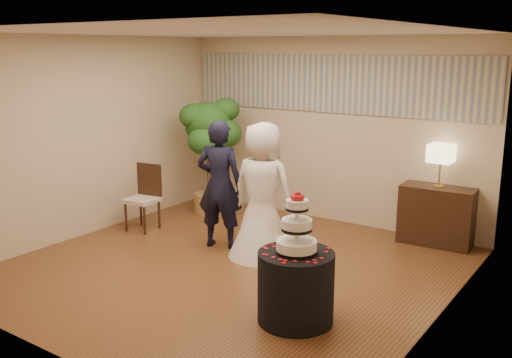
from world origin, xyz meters
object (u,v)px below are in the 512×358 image
Objects in this scene: cake_table at (296,287)px; console at (436,216)px; table_lamp at (440,166)px; ficus_tree at (209,155)px; groom at (220,184)px; wedding_cake at (297,222)px; side_chair at (142,198)px; bride at (263,190)px.

console reaches higher than cake_table.
console is 1.66× the size of table_lamp.
groom is at bearing -45.76° from ficus_tree.
groom is 2.31× the size of cake_table.
groom is 2.82× the size of wedding_cake.
console is 0.51× the size of ficus_tree.
groom is at bearing -3.25° from side_chair.
bride is 2.09m from side_chair.
side_chair is at bearing -156.87° from console.
console is (1.69, 1.71, -0.47)m from bride.
console is (0.41, 3.03, 0.05)m from cake_table.
side_chair is at bearing 160.28° from cake_table.
table_lamp is at bearing 19.14° from side_chair.
side_chair is at bearing 160.28° from wedding_cake.
ficus_tree is at bearing 72.34° from side_chair.
console is (2.36, 1.74, -0.46)m from groom.
wedding_cake is at bearing 0.00° from cake_table.
cake_table is 1.22× the size of wedding_cake.
bride is (0.67, 0.03, 0.01)m from groom.
table_lamp is at bearing 82.32° from cake_table.
bride is 2.33× the size of cake_table.
groom reaches higher than side_chair.
cake_table is at bearing -38.49° from ficus_tree.
table_lamp is (1.69, 1.71, 0.23)m from bride.
ficus_tree is (-3.50, -0.57, 0.55)m from console.
ficus_tree reaches higher than bride.
side_chair is (-1.38, -0.09, -0.38)m from groom.
side_chair is (-2.05, -0.12, -0.39)m from bride.
console is 1.00× the size of side_chair.
cake_table is 4.00m from ficus_tree.
wedding_cake is at bearing -38.49° from ficus_tree.
ficus_tree reaches higher than wedding_cake.
bride is 0.91× the size of ficus_tree.
wedding_cake is at bearing -26.68° from side_chair.
bride is at bearing -134.68° from table_lamp.
cake_table is 0.66m from wedding_cake.
wedding_cake reaches higher than cake_table.
bride is 1.80× the size of side_chair.
table_lamp is at bearing 9.21° from ficus_tree.
cake_table is (1.95, -1.29, -0.51)m from groom.
cake_table is at bearing 130.21° from bride.
groom is at bearing -143.52° from table_lamp.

